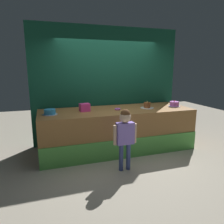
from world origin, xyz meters
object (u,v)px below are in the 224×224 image
object	(u,v)px
child_figure	(125,131)
pink_box	(85,107)
cake_left	(50,112)
cake_right	(174,104)
cake_center	(147,106)
donut	(118,109)

from	to	relation	value
child_figure	pink_box	world-z (taller)	child_figure
child_figure	cake_left	size ratio (longest dim) A/B	3.82
pink_box	cake_left	size ratio (longest dim) A/B	0.70
cake_left	cake_right	distance (m)	2.91
cake_left	cake_center	world-z (taller)	cake_center
donut	cake_left	bearing A→B (deg)	-178.71
pink_box	donut	world-z (taller)	pink_box
donut	cake_center	distance (m)	0.73
cake_left	donut	bearing A→B (deg)	1.29
cake_right	cake_left	bearing A→B (deg)	-180.00
pink_box	donut	distance (m)	0.73
pink_box	cake_center	distance (m)	1.46
donut	cake_right	size ratio (longest dim) A/B	0.47
donut	cake_right	distance (m)	1.45
donut	cake_center	bearing A→B (deg)	-1.10
child_figure	pink_box	bearing A→B (deg)	115.99
child_figure	donut	bearing A→B (deg)	78.13
pink_box	cake_left	world-z (taller)	pink_box
cake_left	child_figure	bearing A→B (deg)	-37.41
cake_right	cake_center	bearing A→B (deg)	178.51
cake_center	cake_left	bearing A→B (deg)	-179.50
pink_box	cake_right	distance (m)	2.18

